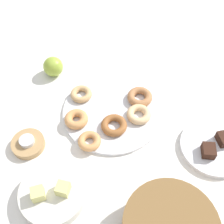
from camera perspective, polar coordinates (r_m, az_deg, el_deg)
name	(u,v)px	position (r m, az deg, el deg)	size (l,w,h in m)	color
ground_plane	(112,112)	(1.04, 0.00, -0.06)	(2.40, 2.40, 0.00)	white
donut_plate	(112,111)	(1.03, 0.00, 0.14)	(0.36, 0.36, 0.01)	silver
donut_0	(114,125)	(0.97, 0.34, -2.69)	(0.09, 0.09, 0.02)	#995B2D
donut_1	(81,94)	(1.06, -6.27, 3.61)	(0.08, 0.08, 0.02)	tan
donut_2	(138,114)	(1.00, 5.33, -0.47)	(0.09, 0.09, 0.03)	#EABC84
donut_3	(139,97)	(1.05, 5.53, 3.02)	(0.09, 0.09, 0.03)	#B27547
donut_4	(76,119)	(0.99, -7.25, -1.42)	(0.08, 0.08, 0.03)	tan
donut_5	(89,141)	(0.94, -4.64, -5.85)	(0.08, 0.08, 0.02)	tan
cake_plate	(213,147)	(1.00, 19.58, -6.64)	(0.22, 0.22, 0.02)	silver
brownie_near	(224,139)	(1.00, 21.55, -5.04)	(0.04, 0.05, 0.03)	#381E14
brownie_far	(208,151)	(0.96, 18.76, -7.36)	(0.04, 0.05, 0.03)	#381E14
candle_holder	(28,144)	(0.99, -16.54, -6.15)	(0.11, 0.11, 0.02)	tan
tealight	(27,141)	(0.97, -16.81, -5.57)	(0.05, 0.05, 0.01)	silver
fruit_bowl	(53,194)	(0.88, -11.83, -15.77)	(0.20, 0.20, 0.04)	silver
melon_chunk_left	(63,189)	(0.84, -9.91, -14.95)	(0.04, 0.04, 0.04)	#DBD67A
melon_chunk_right	(37,194)	(0.85, -14.75, -15.60)	(0.04, 0.04, 0.04)	#DBD67A
apple	(53,67)	(1.16, -11.80, 8.93)	(0.08, 0.08, 0.08)	#93AD38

